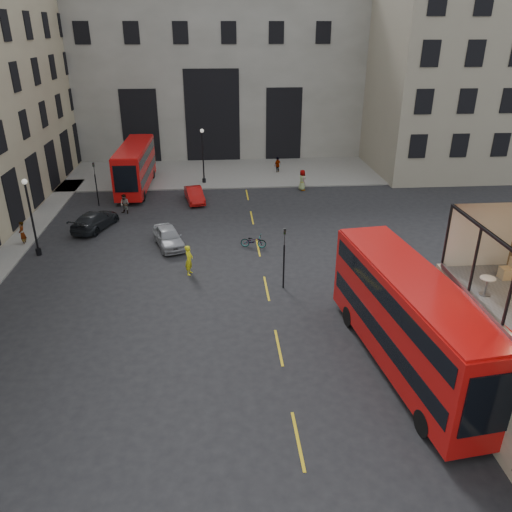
{
  "coord_description": "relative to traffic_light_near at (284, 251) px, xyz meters",
  "views": [
    {
      "loc": [
        -4.71,
        -13.95,
        14.26
      ],
      "look_at": [
        -2.77,
        10.19,
        3.0
      ],
      "focal_mm": 35.0,
      "sensor_mm": 36.0,
      "label": 1
    }
  ],
  "objects": [
    {
      "name": "ground",
      "position": [
        1.0,
        -12.0,
        -2.42
      ],
      "size": [
        140.0,
        140.0,
        0.0
      ],
      "primitive_type": "plane",
      "color": "black",
      "rests_on": "ground"
    },
    {
      "name": "gateway",
      "position": [
        -4.0,
        35.99,
        6.96
      ],
      "size": [
        35.0,
        10.6,
        18.0
      ],
      "color": "#9F9C94",
      "rests_on": "ground"
    },
    {
      "name": "building_right",
      "position": [
        21.0,
        27.97,
        7.97
      ],
      "size": [
        16.6,
        18.6,
        20.0
      ],
      "color": "gray",
      "rests_on": "ground"
    },
    {
      "name": "pavement_far",
      "position": [
        -5.0,
        26.0,
        -2.36
      ],
      "size": [
        40.0,
        12.0,
        0.12
      ],
      "primitive_type": "cube",
      "color": "slate",
      "rests_on": "ground"
    },
    {
      "name": "traffic_light_near",
      "position": [
        0.0,
        0.0,
        0.0
      ],
      "size": [
        0.16,
        0.2,
        3.8
      ],
      "color": "black",
      "rests_on": "ground"
    },
    {
      "name": "traffic_light_far",
      "position": [
        -14.0,
        16.0,
        0.0
      ],
      "size": [
        0.16,
        0.2,
        3.8
      ],
      "color": "black",
      "rests_on": "ground"
    },
    {
      "name": "street_lamp_a",
      "position": [
        -16.0,
        6.0,
        -0.03
      ],
      "size": [
        0.36,
        0.36,
        5.33
      ],
      "color": "black",
      "rests_on": "ground"
    },
    {
      "name": "street_lamp_b",
      "position": [
        -5.0,
        22.0,
        -0.03
      ],
      "size": [
        0.36,
        0.36,
        5.33
      ],
      "color": "black",
      "rests_on": "ground"
    },
    {
      "name": "bus_near",
      "position": [
        4.5,
        -7.87,
        0.18
      ],
      "size": [
        4.01,
        11.85,
        4.63
      ],
      "color": "#B70E0C",
      "rests_on": "ground"
    },
    {
      "name": "bus_far",
      "position": [
        -11.32,
        20.73,
        -0.08
      ],
      "size": [
        2.57,
        10.51,
        4.18
      ],
      "color": "#BD0E0D",
      "rests_on": "ground"
    },
    {
      "name": "car_a",
      "position": [
        -7.27,
        6.79,
        -1.73
      ],
      "size": [
        2.83,
        4.41,
        1.4
      ],
      "primitive_type": "imported",
      "rotation": [
        0.0,
        0.0,
        0.31
      ],
      "color": "#93949A",
      "rests_on": "ground"
    },
    {
      "name": "car_b",
      "position": [
        -5.75,
        16.44,
        -1.78
      ],
      "size": [
        2.07,
        4.09,
        1.29
      ],
      "primitive_type": "imported",
      "rotation": [
        0.0,
        0.0,
        0.19
      ],
      "color": "#A50B0A",
      "rests_on": "ground"
    },
    {
      "name": "car_c",
      "position": [
        -13.14,
        10.62,
        -1.74
      ],
      "size": [
        3.38,
        5.08,
        1.37
      ],
      "primitive_type": "imported",
      "rotation": [
        0.0,
        0.0,
        2.8
      ],
      "color": "black",
      "rests_on": "ground"
    },
    {
      "name": "bicycle",
      "position": [
        -1.32,
        6.11,
        -1.95
      ],
      "size": [
        1.89,
        1.04,
        0.94
      ],
      "primitive_type": "imported",
      "rotation": [
        0.0,
        0.0,
        1.33
      ],
      "color": "gray",
      "rests_on": "ground"
    },
    {
      "name": "cyclist",
      "position": [
        -5.63,
        2.3,
        -1.46
      ],
      "size": [
        0.62,
        0.79,
        1.93
      ],
      "primitive_type": "imported",
      "rotation": [
        0.0,
        0.0,
        1.33
      ],
      "color": "yellow",
      "rests_on": "ground"
    },
    {
      "name": "pedestrian_a",
      "position": [
        -11.38,
        13.87,
        -1.61
      ],
      "size": [
        0.98,
        0.89,
        1.64
      ],
      "primitive_type": "imported",
      "rotation": [
        0.0,
        0.0,
        -0.42
      ],
      "color": "gray",
      "rests_on": "ground"
    },
    {
      "name": "pedestrian_b",
      "position": [
        -11.16,
        21.99,
        -1.65
      ],
      "size": [
        1.14,
        1.09,
        1.56
      ],
      "primitive_type": "imported",
      "rotation": [
        0.0,
        0.0,
        0.71
      ],
      "color": "gray",
      "rests_on": "ground"
    },
    {
      "name": "pedestrian_c",
      "position": [
        2.67,
        25.22,
        -1.58
      ],
      "size": [
        1.02,
        0.96,
        1.69
      ],
      "primitive_type": "imported",
      "rotation": [
        0.0,
        0.0,
        3.86
      ],
      "color": "gray",
      "rests_on": "ground"
    },
    {
      "name": "pedestrian_d",
      "position": [
        4.27,
        19.1,
        -1.45
      ],
      "size": [
        0.85,
        1.08,
        1.95
      ],
      "primitive_type": "imported",
      "rotation": [
        0.0,
        0.0,
        1.85
      ],
      "color": "gray",
      "rests_on": "ground"
    },
    {
      "name": "pedestrian_e",
      "position": [
        -17.58,
        7.85,
        -1.56
      ],
      "size": [
        0.44,
        0.65,
        1.74
      ],
      "primitive_type": "imported",
      "rotation": [
        0.0,
        0.0,
        4.75
      ],
      "color": "gray",
      "rests_on": "ground"
    },
    {
      "name": "cafe_table_far",
      "position": [
        6.65,
        -9.55,
        2.66
      ],
      "size": [
        0.59,
        0.59,
        0.74
      ],
      "color": "beige",
      "rests_on": "cafe_floor"
    },
    {
      "name": "cafe_chair_d",
      "position": [
        8.18,
        -8.28,
        2.45
      ],
      "size": [
        0.47,
        0.47,
        0.91
      ],
      "color": "tan",
      "rests_on": "cafe_floor"
    }
  ]
}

